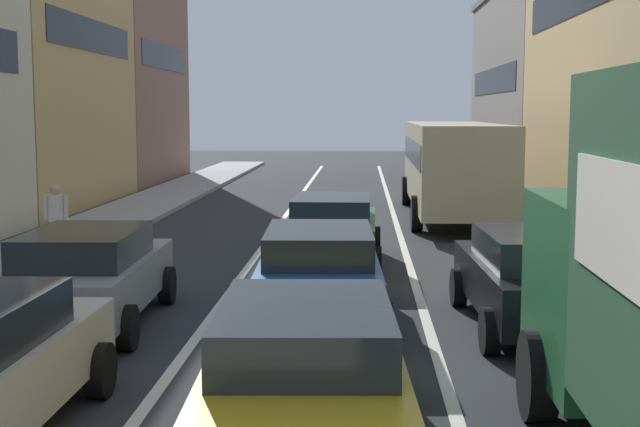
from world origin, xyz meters
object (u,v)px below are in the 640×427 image
sedan_centre_lane_second (306,372)px  sedan_right_lane_behind_truck (535,277)px  bus_mid_queue_primary (453,161)px  sedan_left_lane_third (88,274)px  coupe_centre_lane_fourth (332,228)px  hatchback_centre_lane_third (319,272)px  pedestrian_near_kerb (56,216)px

sedan_centre_lane_second → sedan_right_lane_behind_truck: same height
sedan_centre_lane_second → bus_mid_queue_primary: bearing=-12.5°
sedan_left_lane_third → bus_mid_queue_primary: (6.95, 13.82, 0.96)m
sedan_right_lane_behind_truck → coupe_centre_lane_fourth: bearing=29.4°
sedan_left_lane_third → bus_mid_queue_primary: bearing=-28.8°
sedan_centre_lane_second → hatchback_centre_lane_third: 5.17m
sedan_centre_lane_second → sedan_right_lane_behind_truck: 5.86m
sedan_centre_lane_second → pedestrian_near_kerb: (-6.27, 10.85, 0.15)m
hatchback_centre_lane_third → sedan_right_lane_behind_truck: (3.25, -0.22, 0.00)m
coupe_centre_lane_fourth → sedan_centre_lane_second: bearing=-178.7°
sedan_centre_lane_second → hatchback_centre_lane_third: size_ratio=1.00×
sedan_left_lane_third → coupe_centre_lane_fourth: size_ratio=1.01×
hatchback_centre_lane_third → sedan_left_lane_third: size_ratio=1.00×
coupe_centre_lane_fourth → bus_mid_queue_primary: (3.40, 8.42, 0.96)m
hatchback_centre_lane_third → bus_mid_queue_primary: size_ratio=0.41×
sedan_right_lane_behind_truck → pedestrian_near_kerb: pedestrian_near_kerb is taller
coupe_centre_lane_fourth → sedan_right_lane_behind_truck: size_ratio=0.99×
sedan_centre_lane_second → bus_mid_queue_primary: (3.31, 18.64, 0.96)m
sedan_right_lane_behind_truck → bus_mid_queue_primary: size_ratio=0.41×
pedestrian_near_kerb → hatchback_centre_lane_third: bearing=-139.3°
sedan_right_lane_behind_truck → pedestrian_near_kerb: bearing=55.9°
coupe_centre_lane_fourth → bus_mid_queue_primary: size_ratio=0.41×
coupe_centre_lane_fourth → sedan_right_lane_behind_truck: (3.22, -5.27, 0.00)m
hatchback_centre_lane_third → pedestrian_near_kerb: size_ratio=2.63×
sedan_centre_lane_second → pedestrian_near_kerb: size_ratio=2.63×
sedan_right_lane_behind_truck → bus_mid_queue_primary: bearing=-2.7°
sedan_left_lane_third → pedestrian_near_kerb: size_ratio=2.63×
sedan_left_lane_third → bus_mid_queue_primary: bus_mid_queue_primary is taller
hatchback_centre_lane_third → coupe_centre_lane_fourth: 5.06m
bus_mid_queue_primary → sedan_left_lane_third: bearing=153.9°
sedan_left_lane_third → sedan_right_lane_behind_truck: 6.77m
sedan_left_lane_third → coupe_centre_lane_fourth: (3.55, 5.40, 0.00)m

